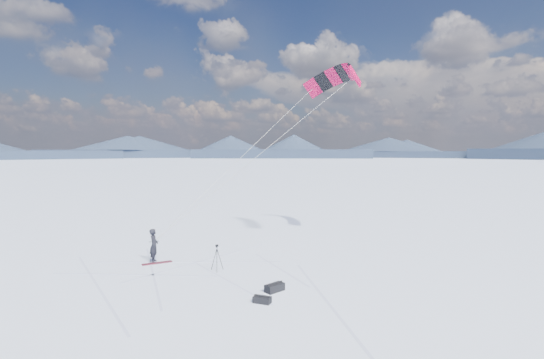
{
  "coord_description": "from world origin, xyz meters",
  "views": [
    {
      "loc": [
        1.88,
        -19.41,
        6.49
      ],
      "look_at": [
        4.23,
        5.48,
        4.61
      ],
      "focal_mm": 26.0,
      "sensor_mm": 36.0,
      "label": 1
    }
  ],
  "objects": [
    {
      "name": "ground",
      "position": [
        0.0,
        0.0,
        0.0
      ],
      "size": [
        1800.0,
        1800.0,
        0.0
      ],
      "primitive_type": "plane",
      "color": "white"
    },
    {
      "name": "gear_bag_a",
      "position": [
        3.66,
        -1.85,
        0.18
      ],
      "size": [
        1.01,
        0.9,
        0.41
      ],
      "rotation": [
        0.0,
        0.0,
        0.63
      ],
      "color": "black",
      "rests_on": "ground"
    },
    {
      "name": "snowboard",
      "position": [
        -2.61,
        3.22,
        0.02
      ],
      "size": [
        1.68,
        0.91,
        0.04
      ],
      "primitive_type": "cube",
      "rotation": [
        0.0,
        0.0,
        0.38
      ],
      "color": "maroon",
      "rests_on": "ground"
    },
    {
      "name": "horizon_hills",
      "position": [
        -0.0,
        0.0,
        3.9
      ],
      "size": [
        704.0,
        704.42,
        9.27
      ],
      "color": "#1C2338",
      "rests_on": "ground"
    },
    {
      "name": "gear_bag_b",
      "position": [
        2.99,
        -3.17,
        0.15
      ],
      "size": [
        0.84,
        0.66,
        0.34
      ],
      "rotation": [
        0.0,
        0.0,
        -0.46
      ],
      "color": "black",
      "rests_on": "ground"
    },
    {
      "name": "tripod",
      "position": [
        0.88,
        1.55,
        0.92
      ],
      "size": [
        0.68,
        0.59,
        1.42
      ],
      "rotation": [
        0.0,
        0.0,
        0.54
      ],
      "color": "black",
      "rests_on": "ground"
    },
    {
      "name": "power_kite",
      "position": [
        8.83,
        7.32,
        11.35
      ],
      "size": [
        13.07,
        6.7,
        11.08
      ],
      "color": "#AB0737",
      "rests_on": "ground"
    },
    {
      "name": "snowkiter",
      "position": [
        -2.82,
        3.51,
        0.0
      ],
      "size": [
        0.5,
        0.73,
        1.96
      ],
      "primitive_type": "imported",
      "rotation": [
        0.0,
        0.0,
        1.62
      ],
      "color": "black",
      "rests_on": "ground"
    },
    {
      "name": "snow_tracks",
      "position": [
        -0.41,
        -0.64,
        0.0
      ],
      "size": [
        17.62,
        14.39,
        0.01
      ],
      "color": "#A8B1D2",
      "rests_on": "ground"
    }
  ]
}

